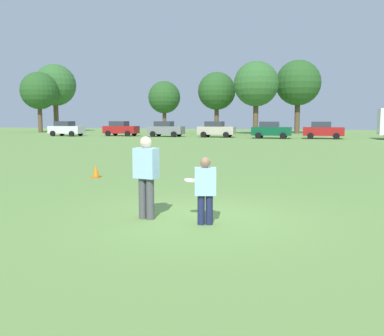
% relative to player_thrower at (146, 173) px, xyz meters
% --- Properties ---
extents(ground_plane, '(155.59, 155.59, 0.00)m').
position_rel_player_thrower_xyz_m(ground_plane, '(1.08, 0.42, -1.01)').
color(ground_plane, '#6B9347').
extents(player_thrower, '(0.54, 0.38, 1.79)m').
position_rel_player_thrower_xyz_m(player_thrower, '(0.00, 0.00, 0.00)').
color(player_thrower, '#4C4C51').
rests_on(player_thrower, ground).
extents(player_defender, '(0.48, 0.36, 1.39)m').
position_rel_player_thrower_xyz_m(player_defender, '(1.35, -0.15, -0.24)').
color(player_defender, '#1E234C').
rests_on(player_defender, ground).
extents(frisbee, '(0.27, 0.27, 0.06)m').
position_rel_player_thrower_xyz_m(frisbee, '(0.93, 0.21, -0.15)').
color(frisbee, white).
extents(traffic_cone, '(0.32, 0.32, 0.48)m').
position_rel_player_thrower_xyz_m(traffic_cone, '(-4.29, 5.77, -0.78)').
color(traffic_cone, '#D8590C').
rests_on(traffic_cone, ground).
extents(parked_car_near_left, '(4.22, 2.26, 1.82)m').
position_rel_player_thrower_xyz_m(parked_car_near_left, '(-25.81, 38.53, -0.08)').
color(parked_car_near_left, silver).
rests_on(parked_car_near_left, ground).
extents(parked_car_mid_left, '(4.22, 2.26, 1.82)m').
position_rel_player_thrower_xyz_m(parked_car_mid_left, '(-19.46, 40.57, -0.08)').
color(parked_car_mid_left, maroon).
rests_on(parked_car_mid_left, ground).
extents(parked_car_center, '(4.22, 2.26, 1.82)m').
position_rel_player_thrower_xyz_m(parked_car_center, '(-13.44, 40.11, -0.08)').
color(parked_car_center, slate).
rests_on(parked_car_center, ground).
extents(parked_car_mid_right, '(4.22, 2.26, 1.82)m').
position_rel_player_thrower_xyz_m(parked_car_mid_right, '(-7.31, 40.13, -0.08)').
color(parked_car_mid_right, '#B7AD99').
rests_on(parked_car_mid_right, ground).
extents(parked_car_near_right, '(4.22, 2.26, 1.82)m').
position_rel_player_thrower_xyz_m(parked_car_near_right, '(-0.96, 38.97, -0.08)').
color(parked_car_near_right, '#0C4C2D').
rests_on(parked_car_near_right, ground).
extents(parked_car_far_right, '(4.22, 2.26, 1.82)m').
position_rel_player_thrower_xyz_m(parked_car_far_right, '(4.43, 39.65, -0.08)').
color(parked_car_far_right, maroon).
rests_on(parked_car_far_right, ground).
extents(tree_west_oak, '(5.66, 5.66, 9.21)m').
position_rel_player_thrower_xyz_m(tree_west_oak, '(-37.10, 49.57, 5.32)').
color(tree_west_oak, brown).
rests_on(tree_west_oak, ground).
extents(tree_west_maple, '(6.69, 6.69, 10.86)m').
position_rel_player_thrower_xyz_m(tree_west_maple, '(-37.07, 53.86, 6.46)').
color(tree_west_maple, brown).
rests_on(tree_west_maple, ground).
extents(tree_center_elm, '(4.61, 4.61, 7.49)m').
position_rel_player_thrower_xyz_m(tree_center_elm, '(-17.38, 51.01, 4.14)').
color(tree_center_elm, brown).
rests_on(tree_center_elm, ground).
extents(tree_east_birch, '(5.41, 5.41, 8.79)m').
position_rel_player_thrower_xyz_m(tree_east_birch, '(-10.12, 53.14, 5.04)').
color(tree_east_birch, brown).
rests_on(tree_east_birch, ground).
extents(tree_east_oak, '(6.01, 6.01, 9.77)m').
position_rel_player_thrower_xyz_m(tree_east_oak, '(-4.10, 50.30, 5.71)').
color(tree_east_oak, brown).
rests_on(tree_east_oak, ground).
extents(tree_far_east_pine, '(6.36, 6.36, 10.33)m').
position_rel_player_thrower_xyz_m(tree_far_east_pine, '(1.19, 55.11, 6.10)').
color(tree_far_east_pine, brown).
rests_on(tree_far_east_pine, ground).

